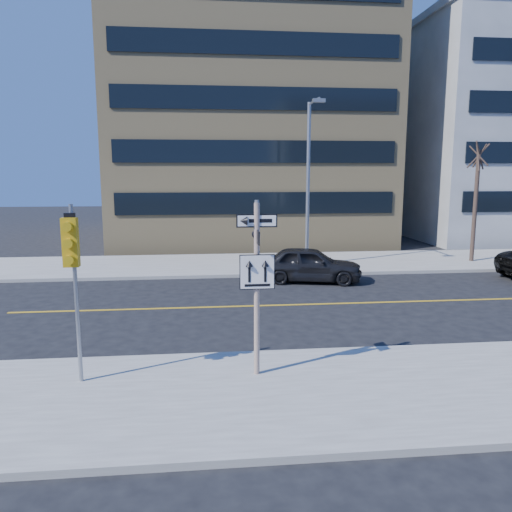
{
  "coord_description": "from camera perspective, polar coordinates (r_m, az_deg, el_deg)",
  "views": [
    {
      "loc": [
        -1.18,
        -13.52,
        4.82
      ],
      "look_at": [
        0.67,
        4.0,
        1.85
      ],
      "focal_mm": 35.0,
      "sensor_mm": 36.0,
      "label": 1
    }
  ],
  "objects": [
    {
      "name": "sign_pole",
      "position": [
        11.33,
        0.1,
        -2.58
      ],
      "size": [
        0.92,
        0.92,
        4.06
      ],
      "color": "silver",
      "rests_on": "near_sidewalk"
    },
    {
      "name": "ground",
      "position": [
        14.41,
        -0.99,
        -9.98
      ],
      "size": [
        120.0,
        120.0,
        0.0
      ],
      "primitive_type": "plane",
      "color": "black",
      "rests_on": "ground"
    },
    {
      "name": "parked_car_a",
      "position": [
        22.24,
        6.1,
        -0.94
      ],
      "size": [
        2.78,
        4.89,
        1.57
      ],
      "primitive_type": "imported",
      "rotation": [
        0.0,
        0.0,
        1.36
      ],
      "color": "black",
      "rests_on": "ground"
    },
    {
      "name": "traffic_signal",
      "position": [
        11.36,
        -20.3,
        -0.1
      ],
      "size": [
        0.32,
        0.45,
        4.0
      ],
      "color": "gray",
      "rests_on": "near_sidewalk"
    },
    {
      "name": "streetlight_a",
      "position": [
        24.83,
        6.1,
        9.37
      ],
      "size": [
        0.55,
        2.25,
        8.0
      ],
      "color": "gray",
      "rests_on": "far_sidewalk"
    },
    {
      "name": "building_brick",
      "position": [
        38.88,
        -1.35,
        15.74
      ],
      "size": [
        18.0,
        18.0,
        18.0
      ],
      "primitive_type": "cube",
      "color": "tan",
      "rests_on": "ground"
    },
    {
      "name": "street_tree_west",
      "position": [
        28.6,
        24.1,
        10.16
      ],
      "size": [
        1.8,
        1.8,
        6.35
      ],
      "color": "#32241D",
      "rests_on": "far_sidewalk"
    }
  ]
}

